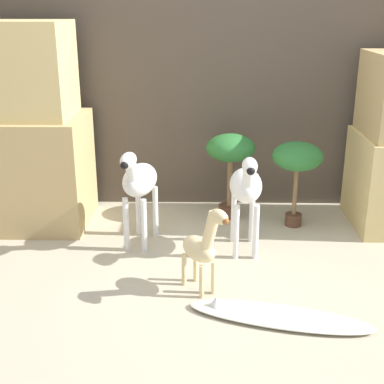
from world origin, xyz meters
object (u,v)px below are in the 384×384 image
(zebra_left, at_px, (139,182))
(potted_palm_front, at_px, (297,160))
(potted_palm_back, at_px, (230,154))
(surfboard, at_px, (278,316))
(giraffe_figurine, at_px, (202,245))
(zebra_right, at_px, (246,187))

(zebra_left, height_order, potted_palm_front, zebra_left)
(potted_palm_back, bearing_deg, zebra_left, -140.82)
(surfboard, bearing_deg, giraffe_figurine, 144.72)
(surfboard, bearing_deg, potted_palm_front, 77.51)
(potted_palm_back, distance_m, surfboard, 1.48)
(zebra_left, bearing_deg, potted_palm_back, 39.18)
(giraffe_figurine, bearing_deg, zebra_right, 62.66)
(potted_palm_front, relative_size, surfboard, 0.64)
(zebra_right, relative_size, giraffe_figurine, 1.26)
(zebra_right, bearing_deg, giraffe_figurine, -117.34)
(potted_palm_front, height_order, potted_palm_back, potted_palm_back)
(surfboard, bearing_deg, zebra_left, 131.68)
(giraffe_figurine, height_order, potted_palm_front, potted_palm_front)
(potted_palm_front, distance_m, surfboard, 1.34)
(potted_palm_front, xyz_separation_m, surfboard, (-0.27, -1.23, -0.47))
(potted_palm_back, bearing_deg, giraffe_figurine, -100.23)
(potted_palm_back, xyz_separation_m, surfboard, (0.18, -1.39, -0.47))
(zebra_right, distance_m, surfboard, 0.90)
(surfboard, bearing_deg, potted_palm_back, 97.52)
(zebra_right, height_order, surfboard, zebra_right)
(zebra_right, relative_size, potted_palm_front, 1.10)
(zebra_right, xyz_separation_m, zebra_left, (-0.68, 0.10, 0.00))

